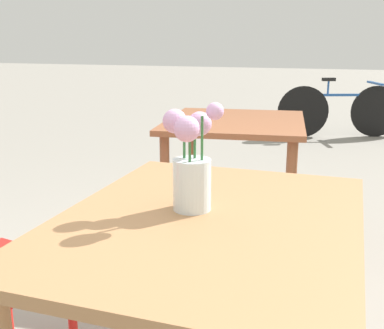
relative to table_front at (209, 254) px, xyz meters
name	(u,v)px	position (x,y,z in m)	size (l,w,h in m)	color
table_front	(209,254)	(0.00, 0.00, 0.00)	(0.76, 0.98, 0.75)	#9E7047
flower_vase	(191,168)	(-0.06, 0.04, 0.22)	(0.17, 0.17, 0.29)	silver
table_back	(235,140)	(-0.30, 1.52, -0.01)	(0.87, 0.95, 0.75)	brown
bicycle	(340,110)	(0.17, 5.13, -0.31)	(1.48, 0.65, 0.74)	black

